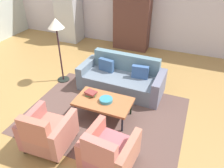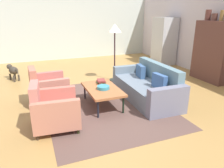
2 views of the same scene
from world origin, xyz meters
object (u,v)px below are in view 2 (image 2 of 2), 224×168
vase_round (214,17)px  vase_small (222,16)px  couch (148,87)px  armchair_left (46,89)px  book_stack (101,81)px  cabinet (213,52)px  dog (13,70)px  fruit_bowl (103,87)px  vase_tall (208,15)px  floor_lamp (115,33)px  coffee_table (102,90)px  armchair_right (52,111)px  refrigerator (164,41)px

vase_round → vase_small: size_ratio=0.70×
couch → armchair_left: size_ratio=2.41×
armchair_left → vase_round: vase_round is taller
book_stack → cabinet: 3.72m
vase_round → cabinet: bearing=1.8°
dog → couch: bearing=-156.5°
couch → fruit_bowl: size_ratio=7.66×
armchair_left → dog: bearing=-162.7°
cabinet → armchair_left: bearing=-90.1°
cabinet → vase_tall: size_ratio=5.79×
floor_lamp → vase_tall: bearing=76.8°
coffee_table → armchair_right: 1.31m
cabinet → fruit_bowl: bearing=-80.2°
book_stack → vase_tall: (-0.66, 3.68, 1.48)m
vase_tall → dog: bearing=-107.8°
coffee_table → vase_small: 4.10m
vase_small → dog: (-2.34, -5.75, -1.63)m
armchair_right → vase_tall: vase_tall is taller
vase_round → dog: 6.32m
fruit_bowl → cabinet: size_ratio=0.15×
armchair_right → dog: bearing=-161.6°
floor_lamp → vase_round: bearing=72.1°
vase_tall → vase_small: size_ratio=1.06×
fruit_bowl → refrigerator: (-3.06, 3.66, 0.46)m
coffee_table → armchair_right: (0.59, -1.17, -0.05)m
couch → dog: couch is taller
fruit_bowl → couch: bearing=93.0°
book_stack → refrigerator: bearing=126.6°
couch → floor_lamp: (-1.65, -0.22, 1.16)m
book_stack → refrigerator: refrigerator is taller
armchair_left → dog: 2.38m
floor_lamp → cabinet: bearing=69.4°
book_stack → vase_round: 3.97m
dog → vase_round: bearing=-134.8°
vase_round → refrigerator: bearing=-177.5°
book_stack → vase_tall: bearing=100.1°
armchair_right → vase_small: size_ratio=2.99×
coffee_table → armchair_left: size_ratio=1.36×
cabinet → book_stack: bearing=-86.0°
armchair_left → fruit_bowl: 1.35m
coffee_table → refrigerator: (-2.99, 3.66, 0.54)m
armchair_left → book_stack: (0.27, 1.25, 0.13)m
cabinet → vase_small: bearing=-2.7°
cabinet → vase_round: (-0.15, -0.00, 1.00)m
cabinet → refrigerator: (-2.40, -0.10, 0.03)m
fruit_bowl → dog: size_ratio=0.42×
coffee_table → armchair_left: 1.31m
book_stack → armchair_left: bearing=-102.1°
book_stack → dog: 3.25m
couch → vase_round: (-0.74, 2.58, 1.61)m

